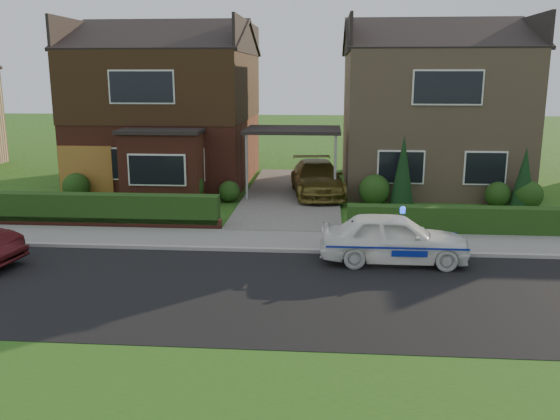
# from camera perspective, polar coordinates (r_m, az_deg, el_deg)

# --- Properties ---
(ground) EXTENTS (120.00, 120.00, 0.00)m
(ground) POSITION_cam_1_polar(r_m,az_deg,el_deg) (13.79, -1.48, -7.82)
(ground) COLOR #1D5115
(ground) RESTS_ON ground
(road) EXTENTS (60.00, 6.00, 0.02)m
(road) POSITION_cam_1_polar(r_m,az_deg,el_deg) (13.79, -1.48, -7.82)
(road) COLOR black
(road) RESTS_ON ground
(kerb) EXTENTS (60.00, 0.16, 0.12)m
(kerb) POSITION_cam_1_polar(r_m,az_deg,el_deg) (16.65, -0.38, -3.91)
(kerb) COLOR #9E9993
(kerb) RESTS_ON ground
(sidewalk) EXTENTS (60.00, 2.00, 0.10)m
(sidewalk) POSITION_cam_1_polar(r_m,az_deg,el_deg) (17.66, -0.09, -2.96)
(sidewalk) COLOR slate
(sidewalk) RESTS_ON ground
(grass_verge) EXTENTS (60.00, 4.00, 0.01)m
(grass_verge) POSITION_cam_1_polar(r_m,az_deg,el_deg) (9.33, -4.86, -18.74)
(grass_verge) COLOR #1D5115
(grass_verge) RESTS_ON ground
(driveway) EXTENTS (3.80, 12.00, 0.12)m
(driveway) POSITION_cam_1_polar(r_m,az_deg,el_deg) (24.35, 1.22, 1.52)
(driveway) COLOR #666059
(driveway) RESTS_ON ground
(house_left) EXTENTS (7.50, 9.53, 7.25)m
(house_left) POSITION_cam_1_polar(r_m,az_deg,el_deg) (27.69, -10.62, 10.52)
(house_left) COLOR brown
(house_left) RESTS_ON ground
(house_right) EXTENTS (7.50, 8.06, 7.25)m
(house_right) POSITION_cam_1_polar(r_m,az_deg,el_deg) (27.21, 14.12, 10.00)
(house_right) COLOR #9A7C5E
(house_right) RESTS_ON ground
(carport_link) EXTENTS (3.80, 3.00, 2.77)m
(carport_link) POSITION_cam_1_polar(r_m,az_deg,el_deg) (23.92, 1.25, 7.60)
(carport_link) COLOR black
(carport_link) RESTS_ON ground
(garage_door) EXTENTS (2.20, 0.10, 2.10)m
(garage_door) POSITION_cam_1_polar(r_m,az_deg,el_deg) (25.03, -18.16, 3.49)
(garage_door) COLOR #8F5C1F
(garage_door) RESTS_ON ground
(dwarf_wall) EXTENTS (7.70, 0.25, 0.36)m
(dwarf_wall) POSITION_cam_1_polar(r_m,az_deg,el_deg) (20.05, -16.56, -1.18)
(dwarf_wall) COLOR brown
(dwarf_wall) RESTS_ON ground
(hedge_left) EXTENTS (7.50, 0.55, 0.90)m
(hedge_left) POSITION_cam_1_polar(r_m,az_deg,el_deg) (20.23, -16.38, -1.57)
(hedge_left) COLOR #133912
(hedge_left) RESTS_ON ground
(hedge_right) EXTENTS (7.50, 0.55, 0.80)m
(hedge_right) POSITION_cam_1_polar(r_m,az_deg,el_deg) (19.33, 17.64, -2.32)
(hedge_right) COLOR #133912
(hedge_right) RESTS_ON ground
(shrub_left_far) EXTENTS (1.08, 1.08, 1.08)m
(shrub_left_far) POSITION_cam_1_polar(r_m,az_deg,el_deg) (24.79, -19.02, 2.15)
(shrub_left_far) COLOR #133912
(shrub_left_far) RESTS_ON ground
(shrub_left_mid) EXTENTS (1.32, 1.32, 1.32)m
(shrub_left_mid) POSITION_cam_1_polar(r_m,az_deg,el_deg) (23.16, -8.96, 2.28)
(shrub_left_mid) COLOR #133912
(shrub_left_mid) RESTS_ON ground
(shrub_left_near) EXTENTS (0.84, 0.84, 0.84)m
(shrub_left_near) POSITION_cam_1_polar(r_m,az_deg,el_deg) (23.17, -4.91, 1.79)
(shrub_left_near) COLOR #133912
(shrub_left_near) RESTS_ON ground
(shrub_right_near) EXTENTS (1.20, 1.20, 1.20)m
(shrub_right_near) POSITION_cam_1_polar(r_m,az_deg,el_deg) (22.71, 9.08, 1.91)
(shrub_right_near) COLOR #133912
(shrub_right_near) RESTS_ON ground
(shrub_right_mid) EXTENTS (0.96, 0.96, 0.96)m
(shrub_right_mid) POSITION_cam_1_polar(r_m,az_deg,el_deg) (23.64, 20.24, 1.40)
(shrub_right_mid) COLOR #133912
(shrub_right_mid) RESTS_ON ground
(shrub_right_far) EXTENTS (1.08, 1.08, 1.08)m
(shrub_right_far) POSITION_cam_1_polar(r_m,az_deg,el_deg) (23.64, 22.77, 1.34)
(shrub_right_far) COLOR #133912
(shrub_right_far) RESTS_ON ground
(conifer_a) EXTENTS (0.90, 0.90, 2.60)m
(conifer_a) POSITION_cam_1_polar(r_m,az_deg,el_deg) (22.49, 11.73, 3.51)
(conifer_a) COLOR black
(conifer_a) RESTS_ON ground
(conifer_b) EXTENTS (0.90, 0.90, 2.20)m
(conifer_b) POSITION_cam_1_polar(r_m,az_deg,el_deg) (23.49, 22.43, 2.69)
(conifer_b) COLOR black
(conifer_b) RESTS_ON ground
(police_car) EXTENTS (3.58, 3.89, 1.49)m
(police_car) POSITION_cam_1_polar(r_m,az_deg,el_deg) (15.90, 10.90, -2.71)
(police_car) COLOR white
(police_car) RESTS_ON ground
(driveway_car) EXTENTS (2.49, 4.87, 1.35)m
(driveway_car) POSITION_cam_1_polar(r_m,az_deg,el_deg) (23.90, 3.59, 3.08)
(driveway_car) COLOR brown
(driveway_car) RESTS_ON driveway
(potted_plant_a) EXTENTS (0.42, 0.32, 0.71)m
(potted_plant_a) POSITION_cam_1_polar(r_m,az_deg,el_deg) (21.82, -19.81, 0.19)
(potted_plant_a) COLOR gray
(potted_plant_a) RESTS_ON ground
(potted_plant_b) EXTENTS (0.47, 0.45, 0.67)m
(potted_plant_b) POSITION_cam_1_polar(r_m,az_deg,el_deg) (20.17, -6.65, -0.19)
(potted_plant_b) COLOR gray
(potted_plant_b) RESTS_ON ground
(potted_plant_c) EXTENTS (0.62, 0.62, 0.80)m
(potted_plant_c) POSITION_cam_1_polar(r_m,az_deg,el_deg) (23.19, -13.52, 1.43)
(potted_plant_c) COLOR gray
(potted_plant_c) RESTS_ON ground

